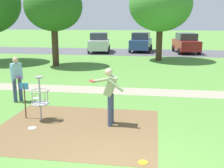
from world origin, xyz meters
TOP-DOWN VIEW (x-y plane):
  - dirt_tee_pad at (-1.59, 2.40)m, footprint 4.63×3.88m
  - disc_golf_basket at (-2.92, 2.88)m, footprint 0.98×0.58m
  - player_foreground_watching at (-4.54, 4.67)m, footprint 0.45×0.47m
  - player_throwing at (-0.68, 2.83)m, footprint 1.10×0.51m
  - frisbee_near_basket at (-2.86, 2.19)m, footprint 0.23×0.23m
  - frisbee_by_tee at (0.40, 0.68)m, footprint 0.21×0.21m
  - frisbee_mid_grass at (-4.08, 5.21)m, footprint 0.26×0.26m
  - tree_near_left at (-6.09, 13.06)m, footprint 3.75×3.75m
  - tree_mid_center at (0.79, 16.77)m, footprint 4.65×4.65m
  - parking_lot_strip at (0.00, 22.16)m, footprint 36.00×6.00m
  - parked_car_leftmost at (-4.85, 21.70)m, footprint 2.40×4.41m
  - parked_car_center_left at (-0.91, 22.84)m, footprint 2.15×4.29m
  - parked_car_center_right at (3.32, 22.27)m, footprint 2.42×4.42m
  - gravel_path at (0.00, 6.93)m, footprint 40.00×1.28m

SIDE VIEW (x-z plane):
  - gravel_path at x=0.00m, z-range 0.00..0.00m
  - parking_lot_strip at x=0.00m, z-range 0.00..0.01m
  - dirt_tee_pad at x=-1.59m, z-range 0.00..0.01m
  - frisbee_near_basket at x=-2.86m, z-range 0.00..0.02m
  - frisbee_by_tee at x=0.40m, z-range 0.00..0.02m
  - frisbee_mid_grass at x=-4.08m, z-range 0.00..0.02m
  - disc_golf_basket at x=-2.92m, z-range 0.06..1.45m
  - parked_car_leftmost at x=-4.85m, z-range 0.00..1.84m
  - parked_car_center_left at x=-0.91m, z-range 0.00..1.84m
  - parked_car_center_right at x=3.32m, z-range 0.00..1.84m
  - player_foreground_watching at x=-4.54m, z-range 0.11..1.82m
  - player_throwing at x=-0.68m, z-range 0.13..1.84m
  - tree_near_left at x=-6.09m, z-range 1.13..6.63m
  - tree_mid_center at x=0.79m, z-range 1.07..7.21m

